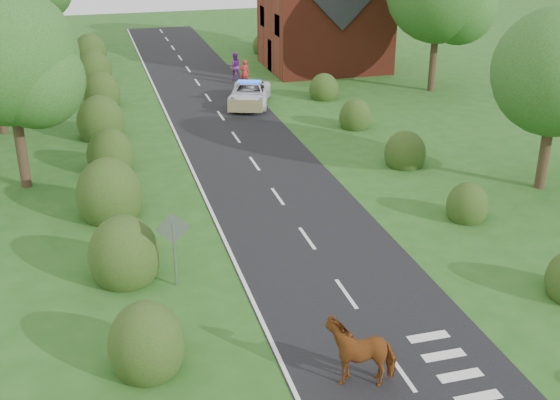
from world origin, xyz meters
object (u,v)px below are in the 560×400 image
object	(u,v)px
road_sign	(174,238)
cow	(361,353)
pedestrian_red	(244,73)
pedestrian_purple	(235,66)
police_van	(249,94)

from	to	relation	value
road_sign	cow	xyz separation A→B (m)	(3.89, -5.91, -0.93)
pedestrian_red	road_sign	bearing A→B (deg)	76.83
road_sign	pedestrian_purple	world-z (taller)	road_sign
police_van	pedestrian_red	size ratio (longest dim) A/B	3.09
pedestrian_red	pedestrian_purple	xyz separation A→B (m)	(-0.28, 1.67, 0.08)
pedestrian_red	cow	bearing A→B (deg)	87.24
police_van	pedestrian_red	bearing A→B (deg)	99.82
road_sign	police_van	size ratio (longest dim) A/B	0.48
road_sign	pedestrian_red	bearing A→B (deg)	72.14
pedestrian_red	pedestrian_purple	bearing A→B (deg)	-75.72
cow	police_van	bearing A→B (deg)	-174.15
road_sign	cow	world-z (taller)	road_sign
pedestrian_purple	police_van	bearing A→B (deg)	89.86
road_sign	pedestrian_red	size ratio (longest dim) A/B	1.49
police_van	pedestrian_red	xyz separation A→B (m)	(0.76, 4.59, 0.18)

